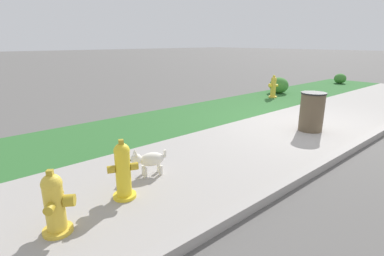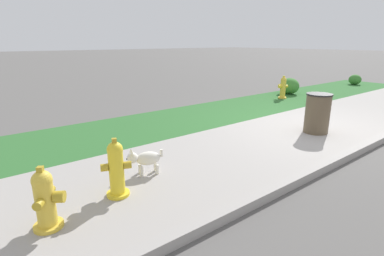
# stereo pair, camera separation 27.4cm
# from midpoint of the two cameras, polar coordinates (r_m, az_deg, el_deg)

# --- Properties ---
(ground_plane) EXTENTS (120.00, 120.00, 0.00)m
(ground_plane) POSITION_cam_midpoint_polar(r_m,az_deg,el_deg) (7.13, 22.76, 0.05)
(ground_plane) COLOR #5B5956
(sidewalk_pavement) EXTENTS (18.00, 2.52, 0.01)m
(sidewalk_pavement) POSITION_cam_midpoint_polar(r_m,az_deg,el_deg) (7.13, 22.76, 0.09)
(sidewalk_pavement) COLOR #9E9993
(sidewalk_pavement) RESTS_ON ground
(grass_verge) EXTENTS (18.00, 2.25, 0.01)m
(grass_verge) POSITION_cam_midpoint_polar(r_m,az_deg,el_deg) (8.48, 8.67, 3.61)
(grass_verge) COLOR #2D662D
(grass_verge) RESTS_ON ground
(street_curb) EXTENTS (18.00, 0.16, 0.12)m
(street_curb) POSITION_cam_midpoint_polar(r_m,az_deg,el_deg) (6.61, 32.90, -1.99)
(street_curb) COLOR #9E9993
(street_curb) RESTS_ON ground
(fire_hydrant_far_end) EXTENTS (0.37, 0.34, 0.75)m
(fire_hydrant_far_end) POSITION_cam_midpoint_polar(r_m,az_deg,el_deg) (3.70, -12.16, -7.63)
(fire_hydrant_far_end) COLOR yellow
(fire_hydrant_far_end) RESTS_ON ground
(fire_hydrant_by_grass_verge) EXTENTS (0.36, 0.33, 0.74)m
(fire_hydrant_by_grass_verge) POSITION_cam_midpoint_polar(r_m,az_deg,el_deg) (10.38, 17.66, 7.34)
(fire_hydrant_by_grass_verge) COLOR gold
(fire_hydrant_by_grass_verge) RESTS_ON ground
(fire_hydrant_at_driveway) EXTENTS (0.34, 0.35, 0.68)m
(fire_hydrant_at_driveway) POSITION_cam_midpoint_polar(r_m,az_deg,el_deg) (3.32, -23.98, -12.42)
(fire_hydrant_at_driveway) COLOR gold
(fire_hydrant_at_driveway) RESTS_ON ground
(small_white_dog) EXTENTS (0.49, 0.30, 0.41)m
(small_white_dog) POSITION_cam_midpoint_polar(r_m,az_deg,el_deg) (4.27, -7.13, -5.90)
(small_white_dog) COLOR silver
(small_white_dog) RESTS_ON ground
(trash_bin) EXTENTS (0.51, 0.51, 0.82)m
(trash_bin) POSITION_cam_midpoint_polar(r_m,az_deg,el_deg) (6.67, 23.87, 2.54)
(trash_bin) COLOR brown
(trash_bin) RESTS_ON ground
(shrub_bush_far_verge) EXTENTS (0.51, 0.51, 0.43)m
(shrub_bush_far_verge) POSITION_cam_midpoint_polar(r_m,az_deg,el_deg) (14.99, 29.09, 8.06)
(shrub_bush_far_verge) COLOR #3D7F33
(shrub_bush_far_verge) RESTS_ON ground
(shrub_bush_mid_verge) EXTENTS (0.67, 0.67, 0.57)m
(shrub_bush_mid_verge) POSITION_cam_midpoint_polar(r_m,az_deg,el_deg) (11.34, 18.73, 7.57)
(shrub_bush_mid_verge) COLOR #3D7F33
(shrub_bush_mid_verge) RESTS_ON ground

